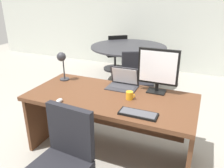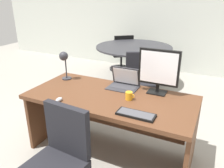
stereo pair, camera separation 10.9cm
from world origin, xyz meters
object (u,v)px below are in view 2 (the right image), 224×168
at_px(meeting_chair_near, 139,84).
at_px(mouse, 59,100).
at_px(meeting_chair_far, 122,56).
at_px(laptop, 124,81).
at_px(meeting_table, 134,55).
at_px(keyboard, 136,114).
at_px(desk, 112,109).
at_px(coffee_mug, 129,96).
at_px(desk_lamp, 64,60).
at_px(monitor, 159,69).

bearing_deg(meeting_chair_near, mouse, -99.11).
bearing_deg(meeting_chair_far, laptop, -66.01).
xyz_separation_m(meeting_table, meeting_chair_near, (0.41, -0.79, -0.25)).
distance_m(keyboard, meeting_chair_far, 3.49).
bearing_deg(keyboard, desk, 140.48).
bearing_deg(coffee_mug, meeting_chair_near, 104.39).
relative_size(desk, coffee_mug, 18.40).
distance_m(meeting_table, meeting_chair_far, 0.93).
bearing_deg(coffee_mug, meeting_chair_far, 114.78).
xyz_separation_m(laptop, meeting_chair_near, (-0.17, 1.07, -0.46)).
xyz_separation_m(desk, desk_lamp, (-0.73, 0.15, 0.45)).
xyz_separation_m(monitor, meeting_chair_near, (-0.56, 1.07, -0.66)).
xyz_separation_m(desk, mouse, (-0.41, -0.39, 0.21)).
relative_size(keyboard, mouse, 3.98).
height_order(laptop, desk_lamp, desk_lamp).
bearing_deg(coffee_mug, keyboard, -57.89).
bearing_deg(meeting_chair_far, meeting_chair_near, -57.02).
xyz_separation_m(coffee_mug, meeting_table, (-0.76, 2.15, -0.17)).
xyz_separation_m(keyboard, coffee_mug, (-0.18, 0.28, 0.03)).
height_order(laptop, keyboard, laptop).
bearing_deg(mouse, meeting_chair_far, 102.21).
bearing_deg(desk, laptop, 81.51).
bearing_deg(coffee_mug, mouse, -150.61).
bearing_deg(laptop, desk_lamp, -172.28).
distance_m(desk, keyboard, 0.55).
bearing_deg(meeting_table, monitor, -62.36).
bearing_deg(keyboard, monitor, 86.48).
relative_size(laptop, mouse, 3.90).
distance_m(desk, meeting_chair_far, 3.02).
bearing_deg(desk, coffee_mug, -10.88).
height_order(desk, desk_lamp, desk_lamp).
bearing_deg(desk_lamp, mouse, -59.47).
xyz_separation_m(desk, meeting_table, (-0.55, 2.11, 0.06)).
relative_size(desk, monitor, 3.69).
bearing_deg(keyboard, meeting_chair_near, 107.76).
bearing_deg(desk, meeting_chair_far, 111.40).
relative_size(laptop, meeting_table, 0.23).
height_order(keyboard, desk_lamp, desk_lamp).
height_order(keyboard, meeting_chair_far, meeting_chair_far).
bearing_deg(meeting_table, laptop, -72.54).
xyz_separation_m(mouse, meeting_chair_far, (-0.69, 3.20, -0.40)).
height_order(mouse, coffee_mug, coffee_mug).
relative_size(laptop, coffee_mug, 3.51).
height_order(monitor, meeting_table, monitor).
bearing_deg(meeting_table, meeting_chair_near, -62.42).
relative_size(coffee_mug, meeting_chair_far, 0.11).
relative_size(mouse, meeting_chair_near, 0.10).
bearing_deg(mouse, meeting_chair_near, 80.89).
relative_size(mouse, meeting_table, 0.06).
relative_size(mouse, meeting_chair_far, 0.10).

